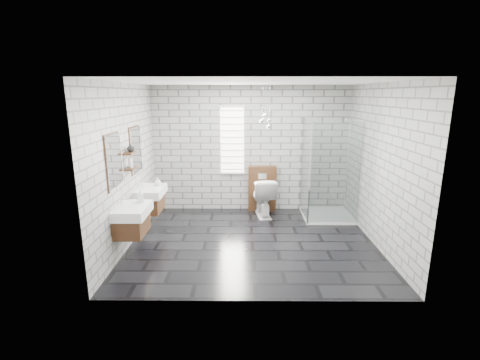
{
  "coord_description": "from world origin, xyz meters",
  "views": [
    {
      "loc": [
        -0.18,
        -5.66,
        2.52
      ],
      "look_at": [
        -0.22,
        0.35,
        1.03
      ],
      "focal_mm": 26.0,
      "sensor_mm": 36.0,
      "label": 1
    }
  ],
  "objects_px": {
    "vanity_left": "(130,212)",
    "shower_enclosure": "(324,195)",
    "vanity_right": "(149,192)",
    "toilet": "(263,197)",
    "cistern_panel": "(262,188)"
  },
  "relations": [
    {
      "from": "vanity_left",
      "to": "shower_enclosure",
      "type": "xyz_separation_m",
      "value": [
        3.41,
        1.79,
        -0.25
      ]
    },
    {
      "from": "vanity_left",
      "to": "shower_enclosure",
      "type": "bearing_deg",
      "value": 27.76
    },
    {
      "from": "cistern_panel",
      "to": "toilet",
      "type": "relative_size",
      "value": 1.22
    },
    {
      "from": "toilet",
      "to": "shower_enclosure",
      "type": "bearing_deg",
      "value": 163.7
    },
    {
      "from": "vanity_right",
      "to": "shower_enclosure",
      "type": "xyz_separation_m",
      "value": [
        3.41,
        0.71,
        -0.25
      ]
    },
    {
      "from": "vanity_left",
      "to": "shower_enclosure",
      "type": "height_order",
      "value": "shower_enclosure"
    },
    {
      "from": "vanity_left",
      "to": "toilet",
      "type": "distance_m",
      "value": 2.96
    },
    {
      "from": "vanity_right",
      "to": "toilet",
      "type": "relative_size",
      "value": 1.92
    },
    {
      "from": "vanity_left",
      "to": "toilet",
      "type": "xyz_separation_m",
      "value": [
        2.16,
        1.99,
        -0.35
      ]
    },
    {
      "from": "vanity_right",
      "to": "shower_enclosure",
      "type": "bearing_deg",
      "value": 11.76
    },
    {
      "from": "shower_enclosure",
      "to": "toilet",
      "type": "xyz_separation_m",
      "value": [
        -1.25,
        0.2,
        -0.09
      ]
    },
    {
      "from": "vanity_right",
      "to": "toilet",
      "type": "xyz_separation_m",
      "value": [
        2.16,
        0.91,
        -0.35
      ]
    },
    {
      "from": "cistern_panel",
      "to": "shower_enclosure",
      "type": "height_order",
      "value": "shower_enclosure"
    },
    {
      "from": "shower_enclosure",
      "to": "toilet",
      "type": "relative_size",
      "value": 2.48
    },
    {
      "from": "toilet",
      "to": "cistern_panel",
      "type": "bearing_deg",
      "value": -97.32
    }
  ]
}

